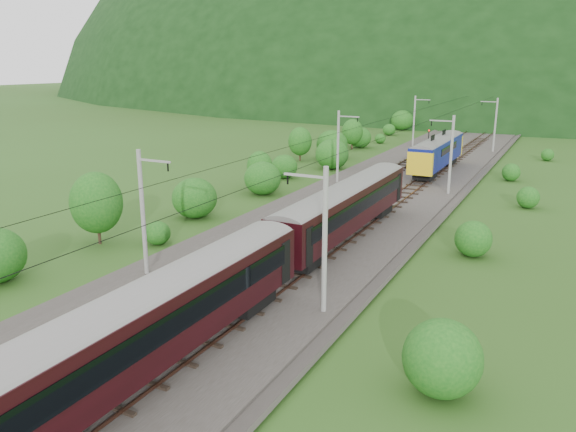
% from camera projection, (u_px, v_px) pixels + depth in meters
% --- Properties ---
extents(ground, '(600.00, 600.00, 0.00)m').
position_uv_depth(ground, '(228.00, 295.00, 33.43)').
color(ground, '#2B4916').
rests_on(ground, ground).
extents(railbed, '(14.00, 220.00, 0.30)m').
position_uv_depth(railbed, '(301.00, 246.00, 41.96)').
color(railbed, '#38332D').
rests_on(railbed, ground).
extents(track_left, '(2.40, 220.00, 0.27)m').
position_uv_depth(track_left, '(273.00, 238.00, 42.96)').
color(track_left, brown).
rests_on(track_left, railbed).
extents(track_right, '(2.40, 220.00, 0.27)m').
position_uv_depth(track_right, '(331.00, 248.00, 40.85)').
color(track_right, brown).
rests_on(track_right, railbed).
extents(catenary_left, '(2.54, 192.28, 8.00)m').
position_uv_depth(catenary_left, '(339.00, 145.00, 62.38)').
color(catenary_left, gray).
rests_on(catenary_left, railbed).
extents(catenary_right, '(2.54, 192.28, 8.00)m').
position_uv_depth(catenary_right, '(450.00, 153.00, 56.97)').
color(catenary_right, gray).
rests_on(catenary_right, railbed).
extents(overhead_wires, '(4.83, 198.00, 0.03)m').
position_uv_depth(overhead_wires, '(302.00, 153.00, 40.12)').
color(overhead_wires, black).
rests_on(overhead_wires, ground).
extents(mountain_main, '(504.00, 360.00, 244.00)m').
position_uv_depth(mountain_main, '(540.00, 93.00, 256.33)').
color(mountain_main, black).
rests_on(mountain_main, ground).
extents(mountain_ridge, '(336.00, 280.00, 132.00)m').
position_uv_depth(mountain_ridge, '(332.00, 85.00, 343.61)').
color(mountain_ridge, black).
rests_on(mountain_ridge, ground).
extents(train, '(2.84, 115.05, 4.93)m').
position_uv_depth(train, '(156.00, 308.00, 23.69)').
color(train, black).
rests_on(train, ground).
extents(hazard_post_near, '(0.17, 0.17, 1.64)m').
position_uv_depth(hazard_post_near, '(416.00, 164.00, 70.20)').
color(hazard_post_near, red).
rests_on(hazard_post_near, railbed).
extents(hazard_post_far, '(0.15, 0.15, 1.44)m').
position_uv_depth(hazard_post_far, '(402.00, 174.00, 64.42)').
color(hazard_post_far, red).
rests_on(hazard_post_far, railbed).
extents(signal, '(0.26, 0.26, 2.32)m').
position_uv_depth(signal, '(429.00, 136.00, 93.09)').
color(signal, black).
rests_on(signal, railbed).
extents(vegetation_left, '(12.91, 148.64, 6.70)m').
position_uv_depth(vegetation_left, '(186.00, 185.00, 52.15)').
color(vegetation_left, '#165316').
rests_on(vegetation_left, ground).
extents(vegetation_right, '(6.57, 104.06, 2.96)m').
position_uv_depth(vegetation_right, '(469.00, 277.00, 33.06)').
color(vegetation_right, '#165316').
rests_on(vegetation_right, ground).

